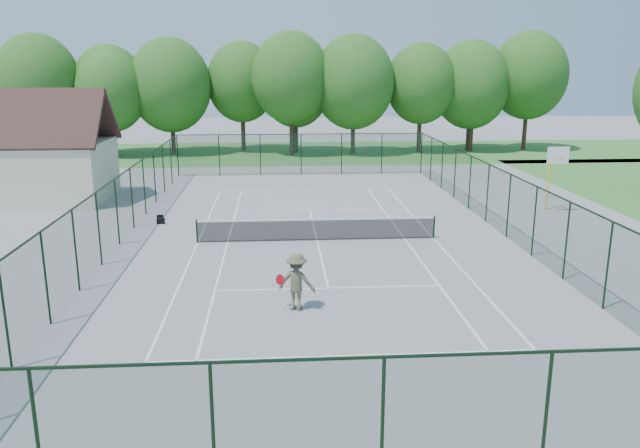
{
  "coord_description": "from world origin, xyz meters",
  "views": [
    {
      "loc": [
        -1.8,
        -27.78,
        7.91
      ],
      "look_at": [
        0.0,
        -2.0,
        1.3
      ],
      "focal_mm": 35.0,
      "sensor_mm": 36.0,
      "label": 1
    }
  ],
  "objects": [
    {
      "name": "grass_far",
      "position": [
        0.0,
        30.0,
        0.01
      ],
      "size": [
        80.0,
        16.0,
        0.01
      ],
      "primitive_type": "cube",
      "color": "#418235",
      "rests_on": "ground"
    },
    {
      "name": "tennis_player",
      "position": [
        -1.21,
        -8.33,
        0.97
      ],
      "size": [
        2.07,
        1.08,
        1.94
      ],
      "color": "#55573D",
      "rests_on": "ground"
    },
    {
      "name": "tree_line_far",
      "position": [
        0.0,
        30.0,
        5.99
      ],
      "size": [
        39.4,
        6.4,
        9.7
      ],
      "color": "#452E24",
      "rests_on": "ground"
    },
    {
      "name": "utility_building",
      "position": [
        -16.0,
        10.0,
        3.12
      ],
      "size": [
        8.6,
        6.27,
        6.63
      ],
      "color": "beige",
      "rests_on": "ground"
    },
    {
      "name": "basketball_goal",
      "position": [
        13.33,
        5.05,
        2.57
      ],
      "size": [
        1.2,
        1.43,
        3.65
      ],
      "color": "yellow",
      "rests_on": "ground"
    },
    {
      "name": "tennis_net",
      "position": [
        0.0,
        0.0,
        0.58
      ],
      "size": [
        11.08,
        0.08,
        1.1
      ],
      "color": "black",
      "rests_on": "ground"
    },
    {
      "name": "court_lines",
      "position": [
        0.0,
        0.0,
        0.0
      ],
      "size": [
        11.05,
        23.85,
        0.01
      ],
      "color": "white",
      "rests_on": "ground"
    },
    {
      "name": "ground",
      "position": [
        0.0,
        0.0,
        0.0
      ],
      "size": [
        140.0,
        140.0,
        0.0
      ],
      "primitive_type": "plane",
      "color": "gray",
      "rests_on": "ground"
    },
    {
      "name": "fence_enclosure",
      "position": [
        0.0,
        0.0,
        1.56
      ],
      "size": [
        18.05,
        36.05,
        3.02
      ],
      "color": "#183B23",
      "rests_on": "ground"
    },
    {
      "name": "sports_bag_a",
      "position": [
        -7.8,
        3.72,
        0.15
      ],
      "size": [
        0.38,
        0.24,
        0.3
      ],
      "primitive_type": "cube",
      "rotation": [
        0.0,
        0.0,
        -0.04
      ],
      "color": "black",
      "rests_on": "ground"
    },
    {
      "name": "sports_bag_b",
      "position": [
        -7.97,
        4.54,
        0.13
      ],
      "size": [
        0.36,
        0.25,
        0.26
      ],
      "primitive_type": "cube",
      "rotation": [
        0.0,
        0.0,
        0.13
      ],
      "color": "black",
      "rests_on": "ground"
    }
  ]
}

